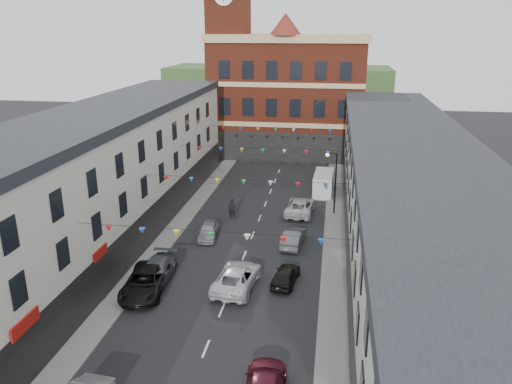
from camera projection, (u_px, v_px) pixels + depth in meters
The scene contains 18 objects.
ground at pixel (234, 280), 34.97m from camera, with size 160.00×160.00×0.00m, color black.
pavement_left at pixel (150, 260), 37.83m from camera, with size 1.80×64.00×0.15m, color #605E5B.
pavement_right at pixel (334, 273), 35.80m from camera, with size 1.80×64.00×0.15m, color #605E5B.
terrace_left at pixel (76, 195), 35.95m from camera, with size 8.40×56.00×10.70m.
terrace_right at pixel (413, 220), 32.64m from camera, with size 8.40×56.00×9.70m.
civic_building at pixel (288, 94), 67.99m from camera, with size 20.60×13.30×18.50m.
clock_tower at pixel (229, 43), 64.18m from camera, with size 5.60×5.60×30.00m.
distant_hill at pixel (278, 94), 92.12m from camera, with size 40.00×14.00×10.00m, color #344F25.
street_lamp at pixel (333, 175), 45.90m from camera, with size 1.10×0.36×6.00m.
car_left_c at pixel (145, 282), 33.13m from camera, with size 2.55×5.52×1.54m, color black.
car_left_d at pixel (156, 272), 34.52m from camera, with size 2.06×5.06×1.47m, color #494C51.
car_left_e at pixel (208, 231), 41.78m from camera, with size 1.50×3.72×1.27m, color gray.
car_right_d at pixel (286, 275), 34.29m from camera, with size 1.51×3.75×1.28m, color black.
car_right_e at pixel (293, 237), 40.31m from camera, with size 1.45×4.17×1.37m, color #46484D.
car_right_f at pixel (300, 206), 47.15m from camera, with size 2.46×5.34×1.48m, color #BABCBF.
moving_car at pixel (237, 277), 33.76m from camera, with size 2.51×5.45×1.51m, color silver.
white_van at pixel (323, 183), 52.90m from camera, with size 1.92×4.99×2.21m, color silver.
pedestrian at pixel (232, 209), 45.84m from camera, with size 0.71×0.46×1.94m, color black.
Camera 1 is at (6.36, -30.63, 16.87)m, focal length 35.00 mm.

